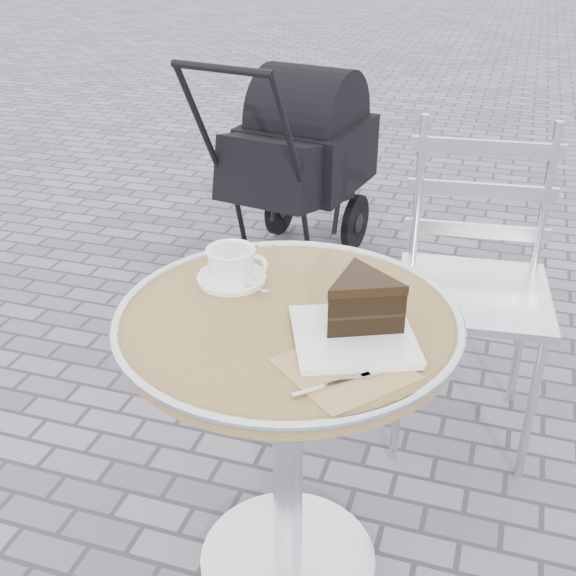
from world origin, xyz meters
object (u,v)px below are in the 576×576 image
(cafe_table, at_px, (288,381))
(baby_stroller, at_px, (296,167))
(cappuccino_set, at_px, (232,267))
(cake_plate_set, at_px, (360,310))
(bistro_chair, at_px, (476,248))

(cafe_table, relative_size, baby_stroller, 0.74)
(baby_stroller, bearing_deg, cappuccino_set, -68.38)
(cafe_table, height_order, baby_stroller, baby_stroller)
(cappuccino_set, distance_m, baby_stroller, 1.64)
(cake_plate_set, height_order, bistro_chair, bistro_chair)
(cappuccino_set, bearing_deg, baby_stroller, 92.24)
(cafe_table, xyz_separation_m, cake_plate_set, (0.15, -0.03, 0.22))
(cake_plate_set, xyz_separation_m, baby_stroller, (-0.65, 1.71, -0.35))
(cake_plate_set, relative_size, baby_stroller, 0.39)
(cafe_table, bearing_deg, cake_plate_set, -9.35)
(cafe_table, relative_size, cappuccino_set, 4.29)
(cappuccino_set, xyz_separation_m, baby_stroller, (-0.33, 1.57, -0.32))
(cappuccino_set, distance_m, bistro_chair, 0.84)
(cafe_table, distance_m, cappuccino_set, 0.28)
(cafe_table, bearing_deg, bistro_chair, 66.58)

